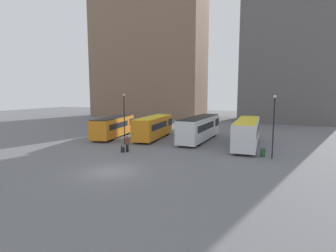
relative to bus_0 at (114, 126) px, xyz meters
name	(u,v)px	position (x,y,z in m)	size (l,w,h in m)	color
ground_plane	(111,172)	(9.36, -14.70, -1.59)	(160.00, 160.00, 0.00)	slate
building_block_left	(149,47)	(-10.69, 34.01, 17.39)	(30.15, 13.05, 37.97)	#7F604C
building_block_right	(288,23)	(23.91, 34.01, 20.30)	(19.15, 16.40, 43.77)	#5B5656
bus_0	(114,126)	(0.00, 0.00, 0.00)	(3.97, 10.11, 2.92)	orange
bus_1	(154,127)	(5.94, 1.06, 0.09)	(3.26, 10.03, 3.10)	orange
bus_2	(200,128)	(12.40, 1.96, 0.17)	(2.98, 11.81, 3.23)	silver
bus_3	(247,132)	(18.70, 0.26, 0.18)	(2.77, 11.58, 3.24)	silver
traveler	(127,142)	(6.87, -7.85, -0.50)	(0.58, 0.58, 1.84)	black
suitcase	(123,150)	(6.51, -8.22, -1.31)	(0.32, 0.43, 0.80)	black
lamp_post_0	(274,122)	(21.60, -5.42, 2.02)	(0.28, 0.28, 6.20)	black
lamp_post_1	(124,115)	(4.49, -4.44, 2.08)	(0.28, 0.28, 6.31)	black
trash_bin	(263,153)	(20.74, -4.75, -1.17)	(0.52, 0.52, 0.85)	#285633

